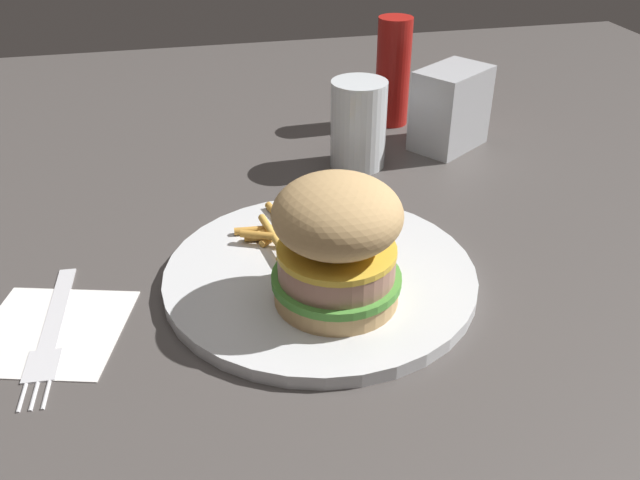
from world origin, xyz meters
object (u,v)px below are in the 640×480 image
at_px(napkin, 51,330).
at_px(drink_glass, 358,130).
at_px(sandwich, 337,242).
at_px(napkin_dispenser, 451,108).
at_px(fork, 50,329).
at_px(fries_pile, 281,232).
at_px(ketchup_bottle, 393,72).
at_px(plate, 320,275).

distance_m(napkin, drink_glass, 0.40).
relative_size(sandwich, drink_glass, 1.07).
bearing_deg(napkin, napkin_dispenser, -58.23).
distance_m(sandwich, drink_glass, 0.28).
bearing_deg(napkin, fork, 176.78).
relative_size(fries_pile, ketchup_bottle, 0.80).
bearing_deg(plate, napkin, 95.40).
relative_size(napkin, ketchup_bottle, 0.80).
distance_m(napkin, ketchup_bottle, 0.54).
bearing_deg(napkin_dispenser, plate, -165.40).
distance_m(napkin, fork, 0.00).
bearing_deg(ketchup_bottle, napkin_dispenser, -153.29).
distance_m(plate, napkin_dispenser, 0.34).
bearing_deg(fries_pile, napkin, 112.74).
bearing_deg(plate, drink_glass, -23.09).
xyz_separation_m(napkin, napkin_dispenser, (0.27, -0.44, 0.05)).
xyz_separation_m(drink_glass, napkin_dispenser, (0.03, -0.12, 0.01)).
xyz_separation_m(napkin, drink_glass, (0.24, -0.32, 0.04)).
height_order(plate, sandwich, sandwich).
bearing_deg(napkin_dispenser, fork, 177.52).
bearing_deg(ketchup_bottle, sandwich, 156.11).
bearing_deg(sandwich, napkin, 84.39).
xyz_separation_m(fries_pile, napkin, (-0.08, 0.20, -0.02)).
relative_size(fork, napkin_dispenser, 1.78).
height_order(sandwich, napkin_dispenser, sandwich).
xyz_separation_m(fries_pile, ketchup_bottle, (0.28, -0.20, 0.05)).
distance_m(sandwich, napkin_dispenser, 0.37).
distance_m(sandwich, napkin, 0.24).
bearing_deg(napkin, plate, -84.60).
bearing_deg(napkin, ketchup_bottle, -47.50).
bearing_deg(fork, napkin_dispenser, -58.09).
bearing_deg(sandwich, drink_glass, -18.98).
bearing_deg(fork, sandwich, -95.21).
bearing_deg(drink_glass, fries_pile, 143.64).
xyz_separation_m(plate, fork, (-0.02, 0.22, -0.00)).
height_order(sandwich, fries_pile, sandwich).
relative_size(napkin, drink_glass, 1.10).
height_order(fries_pile, fork, fries_pile).
bearing_deg(fries_pile, plate, -159.19).
relative_size(drink_glass, ketchup_bottle, 0.73).
bearing_deg(napkin_dispenser, napkin, 177.38).
height_order(fork, napkin_dispenser, napkin_dispenser).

